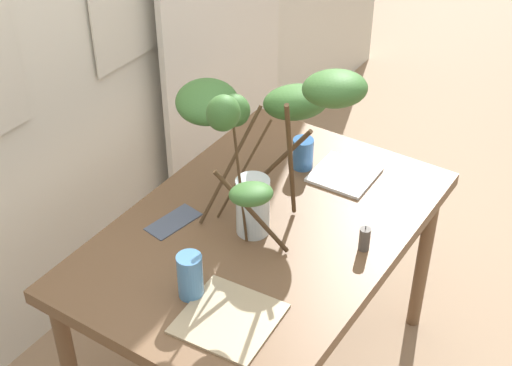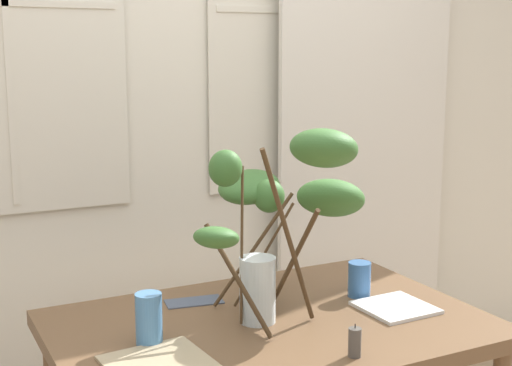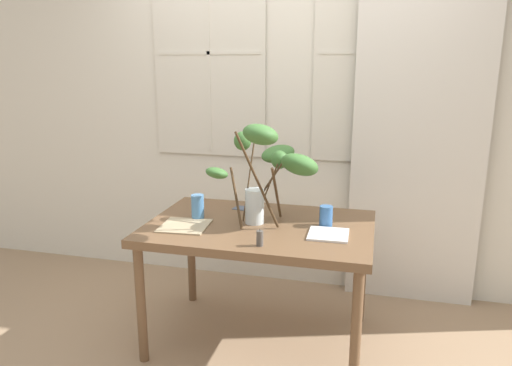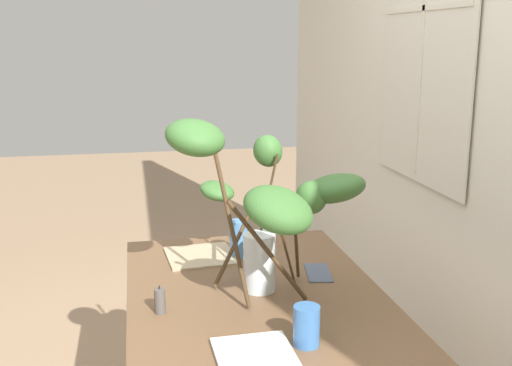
{
  "view_description": "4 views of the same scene",
  "coord_description": "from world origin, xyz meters",
  "px_view_note": "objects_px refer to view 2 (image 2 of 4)",
  "views": [
    {
      "loc": [
        -1.64,
        -1.05,
        2.34
      ],
      "look_at": [
        -0.1,
        -0.04,
        1.0
      ],
      "focal_mm": 52.91,
      "sensor_mm": 36.0,
      "label": 1
    },
    {
      "loc": [
        -0.99,
        -1.84,
        1.57
      ],
      "look_at": [
        -0.01,
        0.08,
        1.17
      ],
      "focal_mm": 50.51,
      "sensor_mm": 36.0,
      "label": 2
    },
    {
      "loc": [
        0.64,
        -2.59,
        1.67
      ],
      "look_at": [
        -0.01,
        -0.04,
        1.01
      ],
      "focal_mm": 33.92,
      "sensor_mm": 36.0,
      "label": 3
    },
    {
      "loc": [
        1.91,
        -0.39,
        1.6
      ],
      "look_at": [
        -0.07,
        0.01,
        1.13
      ],
      "focal_mm": 42.92,
      "sensor_mm": 36.0,
      "label": 4
    }
  ],
  "objects_px": {
    "plate_square_right": "(396,307)",
    "pillar_candle": "(355,342)",
    "dining_table": "(270,344)",
    "drinking_glass_blue_left": "(149,319)",
    "drinking_glass_blue_right": "(359,279)",
    "plate_square_left": "(160,364)",
    "vase_with_branches": "(284,204)"
  },
  "relations": [
    {
      "from": "plate_square_right",
      "to": "pillar_candle",
      "type": "height_order",
      "value": "pillar_candle"
    },
    {
      "from": "plate_square_right",
      "to": "pillar_candle",
      "type": "xyz_separation_m",
      "value": [
        -0.33,
        -0.24,
        0.03
      ]
    },
    {
      "from": "vase_with_branches",
      "to": "drinking_glass_blue_right",
      "type": "relative_size",
      "value": 6.11
    },
    {
      "from": "drinking_glass_blue_left",
      "to": "dining_table",
      "type": "bearing_deg",
      "value": -0.86
    },
    {
      "from": "dining_table",
      "to": "drinking_glass_blue_right",
      "type": "relative_size",
      "value": 11.04
    },
    {
      "from": "dining_table",
      "to": "drinking_glass_blue_left",
      "type": "relative_size",
      "value": 8.79
    },
    {
      "from": "plate_square_left",
      "to": "drinking_glass_blue_right",
      "type": "bearing_deg",
      "value": 15.29
    },
    {
      "from": "dining_table",
      "to": "pillar_candle",
      "type": "bearing_deg",
      "value": -75.99
    },
    {
      "from": "pillar_candle",
      "to": "plate_square_left",
      "type": "bearing_deg",
      "value": 159.45
    },
    {
      "from": "plate_square_right",
      "to": "pillar_candle",
      "type": "bearing_deg",
      "value": -143.47
    },
    {
      "from": "drinking_glass_blue_right",
      "to": "plate_square_right",
      "type": "bearing_deg",
      "value": -78.43
    },
    {
      "from": "pillar_candle",
      "to": "drinking_glass_blue_right",
      "type": "bearing_deg",
      "value": 53.61
    },
    {
      "from": "dining_table",
      "to": "plate_square_right",
      "type": "distance_m",
      "value": 0.43
    },
    {
      "from": "plate_square_left",
      "to": "pillar_candle",
      "type": "height_order",
      "value": "pillar_candle"
    },
    {
      "from": "drinking_glass_blue_right",
      "to": "plate_square_left",
      "type": "distance_m",
      "value": 0.82
    },
    {
      "from": "dining_table",
      "to": "drinking_glass_blue_right",
      "type": "xyz_separation_m",
      "value": [
        0.38,
        0.07,
        0.13
      ]
    },
    {
      "from": "dining_table",
      "to": "plate_square_left",
      "type": "xyz_separation_m",
      "value": [
        -0.41,
        -0.15,
        0.08
      ]
    },
    {
      "from": "vase_with_branches",
      "to": "plate_square_left",
      "type": "xyz_separation_m",
      "value": [
        -0.47,
        -0.17,
        -0.35
      ]
    },
    {
      "from": "plate_square_left",
      "to": "pillar_candle",
      "type": "bearing_deg",
      "value": -20.55
    },
    {
      "from": "drinking_glass_blue_right",
      "to": "plate_square_left",
      "type": "relative_size",
      "value": 0.44
    },
    {
      "from": "drinking_glass_blue_right",
      "to": "pillar_candle",
      "type": "bearing_deg",
      "value": -126.39
    },
    {
      "from": "drinking_glass_blue_left",
      "to": "plate_square_right",
      "type": "distance_m",
      "value": 0.8
    },
    {
      "from": "drinking_glass_blue_left",
      "to": "plate_square_right",
      "type": "height_order",
      "value": "drinking_glass_blue_left"
    },
    {
      "from": "vase_with_branches",
      "to": "drinking_glass_blue_left",
      "type": "height_order",
      "value": "vase_with_branches"
    },
    {
      "from": "drinking_glass_blue_left",
      "to": "plate_square_left",
      "type": "bearing_deg",
      "value": -98.71
    },
    {
      "from": "dining_table",
      "to": "vase_with_branches",
      "type": "xyz_separation_m",
      "value": [
        0.06,
        0.03,
        0.43
      ]
    },
    {
      "from": "pillar_candle",
      "to": "dining_table",
      "type": "bearing_deg",
      "value": 104.01
    },
    {
      "from": "vase_with_branches",
      "to": "plate_square_left",
      "type": "height_order",
      "value": "vase_with_branches"
    },
    {
      "from": "drinking_glass_blue_left",
      "to": "pillar_candle",
      "type": "bearing_deg",
      "value": -35.76
    },
    {
      "from": "drinking_glass_blue_right",
      "to": "plate_square_right",
      "type": "distance_m",
      "value": 0.17
    },
    {
      "from": "drinking_glass_blue_left",
      "to": "pillar_candle",
      "type": "distance_m",
      "value": 0.58
    },
    {
      "from": "plate_square_left",
      "to": "plate_square_right",
      "type": "relative_size",
      "value": 1.23
    }
  ]
}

